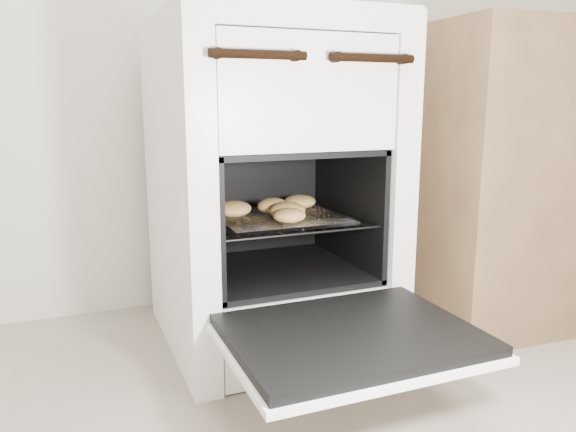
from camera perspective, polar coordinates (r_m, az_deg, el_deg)
name	(u,v)px	position (r m, az deg, el deg)	size (l,w,h in m)	color
stove	(269,190)	(1.44, -1.94, 2.70)	(0.53, 0.59, 0.82)	white
oven_door	(351,338)	(1.11, 6.38, -12.18)	(0.48, 0.37, 0.03)	black
oven_rack	(277,218)	(1.40, -1.10, -0.22)	(0.39, 0.37, 0.01)	black
foil_sheet	(280,217)	(1.38, -0.83, -0.15)	(0.30, 0.27, 0.01)	white
baked_rolls	(274,208)	(1.39, -1.41, 0.83)	(0.31, 0.26, 0.04)	#E0AC59
counter	(534,172)	(1.85, 23.69, 4.10)	(0.82, 0.55, 0.82)	brown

